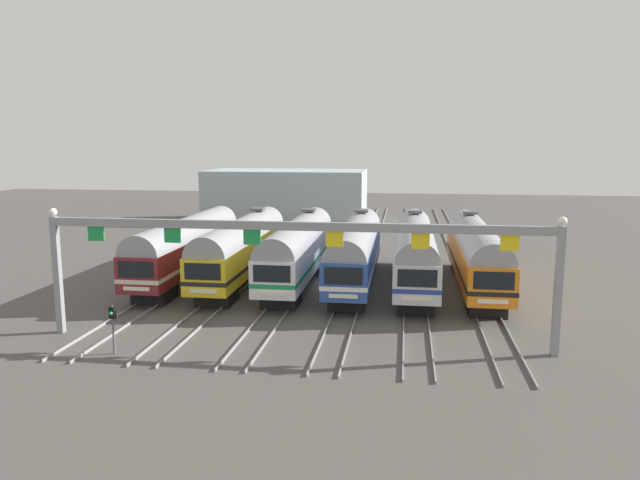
# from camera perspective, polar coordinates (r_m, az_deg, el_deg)

# --- Properties ---
(ground_plane) EXTENTS (160.00, 160.00, 0.00)m
(ground_plane) POSITION_cam_1_polar(r_m,az_deg,el_deg) (45.12, 0.64, -4.17)
(ground_plane) COLOR #4C4944
(track_bed) EXTENTS (23.02, 70.00, 0.15)m
(track_bed) POSITION_cam_1_polar(r_m,az_deg,el_deg) (61.66, 2.69, -0.44)
(track_bed) COLOR gray
(track_bed) RESTS_ON ground
(commuter_train_maroon) EXTENTS (2.88, 18.06, 4.77)m
(commuter_train_maroon) POSITION_cam_1_polar(r_m,az_deg,el_deg) (47.15, -12.43, -0.47)
(commuter_train_maroon) COLOR maroon
(commuter_train_maroon) RESTS_ON ground
(commuter_train_yellow) EXTENTS (2.88, 18.06, 5.05)m
(commuter_train_yellow) POSITION_cam_1_polar(r_m,az_deg,el_deg) (45.84, -7.38, -0.60)
(commuter_train_yellow) COLOR gold
(commuter_train_yellow) RESTS_ON ground
(commuter_train_white) EXTENTS (2.88, 18.06, 5.05)m
(commuter_train_white) POSITION_cam_1_polar(r_m,az_deg,el_deg) (44.89, -2.07, -0.74)
(commuter_train_white) COLOR white
(commuter_train_white) RESTS_ON ground
(commuter_train_blue) EXTENTS (2.88, 18.06, 5.05)m
(commuter_train_blue) POSITION_cam_1_polar(r_m,az_deg,el_deg) (44.35, 3.41, -0.88)
(commuter_train_blue) COLOR #284C9E
(commuter_train_blue) RESTS_ON ground
(commuter_train_silver) EXTENTS (2.88, 18.06, 5.05)m
(commuter_train_silver) POSITION_cam_1_polar(r_m,az_deg,el_deg) (44.21, 8.98, -1.00)
(commuter_train_silver) COLOR silver
(commuter_train_silver) RESTS_ON ground
(commuter_train_orange) EXTENTS (2.88, 18.06, 5.05)m
(commuter_train_orange) POSITION_cam_1_polar(r_m,az_deg,el_deg) (44.50, 14.52, -1.12)
(commuter_train_orange) COLOR orange
(commuter_train_orange) RESTS_ON ground
(catenary_gantry) EXTENTS (26.76, 0.44, 6.97)m
(catenary_gantry) POSITION_cam_1_polar(r_m,az_deg,el_deg) (30.97, -2.57, -0.28)
(catenary_gantry) COLOR gray
(catenary_gantry) RESTS_ON ground
(yard_signal_mast) EXTENTS (0.28, 0.35, 2.48)m
(yard_signal_mast) POSITION_cam_1_polar(r_m,az_deg,el_deg) (31.93, -18.99, -7.18)
(yard_signal_mast) COLOR #59595E
(yard_signal_mast) RESTS_ON ground
(maintenance_building) EXTENTS (20.62, 10.00, 6.73)m
(maintenance_building) POSITION_cam_1_polar(r_m,az_deg,el_deg) (80.17, -3.18, 4.20)
(maintenance_building) COLOR #9EB2B7
(maintenance_building) RESTS_ON ground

